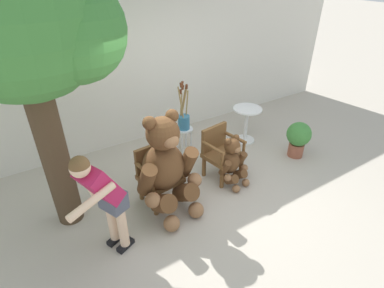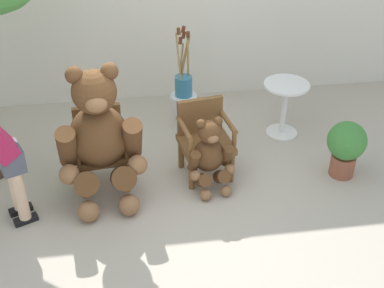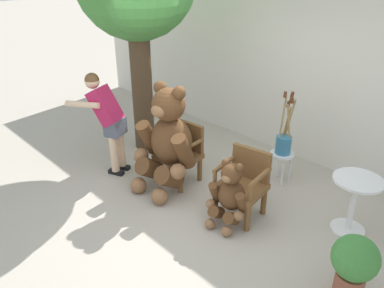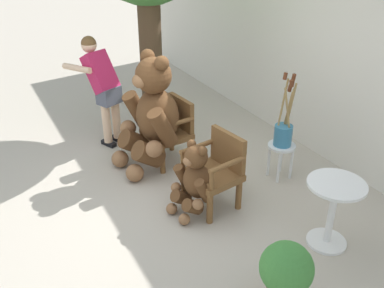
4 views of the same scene
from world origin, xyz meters
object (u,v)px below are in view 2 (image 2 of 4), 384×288
Objects in this scene: teddy_bear_large at (99,137)px; potted_plant at (346,145)px; wooden_chair_left at (101,145)px; white_stool at (184,102)px; round_side_table at (285,103)px; teddy_bear_small at (210,155)px; wooden_chair_right at (204,137)px; brush_bucket at (183,81)px.

teddy_bear_large is 2.23× the size of potted_plant.
white_stool is at bearing 44.00° from wooden_chair_left.
round_side_table reaches higher than white_stool.
teddy_bear_small is (1.15, -0.02, -0.32)m from teddy_bear_large.
teddy_bear_large is (-1.14, -0.26, 0.28)m from wooden_chair_right.
wooden_chair_left is 1.87× the size of white_stool.
wooden_chair_left is 0.38m from teddy_bear_large.
brush_bucket reaches higher than potted_plant.
wooden_chair_right is 1.20m from teddy_bear_large.
teddy_bear_small is at bearing -84.63° from brush_bucket.
brush_bucket is 2.13m from potted_plant.
wooden_chair_left is at bearing -135.89° from brush_bucket.
white_stool is at bearing 163.52° from round_side_table.
white_stool is (1.04, 1.01, -0.11)m from wooden_chair_left.
wooden_chair_right reaches higher than white_stool.
round_side_table is at bearing 115.16° from potted_plant.
wooden_chair_left and wooden_chair_right have the same top height.
brush_bucket reaches higher than round_side_table.
potted_plant is (0.44, -0.93, -0.05)m from round_side_table.
wooden_chair_right is at bearing 93.37° from teddy_bear_small.
wooden_chair_right is 1.29m from round_side_table.
teddy_bear_small is at bearing -139.69° from round_side_table.
brush_bucket reaches higher than teddy_bear_small.
brush_bucket is at bearing 89.13° from white_stool.
brush_bucket is at bearing 44.11° from wooden_chair_left.
round_side_table is (1.12, 0.65, -0.01)m from wooden_chair_right.
round_side_table is 1.06× the size of potted_plant.
potted_plant is at bearing -37.96° from white_stool.
white_stool is 0.50× the size of brush_bucket.
potted_plant is (1.66, -1.30, 0.04)m from white_stool.
brush_bucket is (-0.12, 1.30, 0.24)m from teddy_bear_small.
brush_bucket reaches higher than white_stool.
teddy_bear_large reaches higher than potted_plant.
white_stool is 0.68× the size of potted_plant.
wooden_chair_left is 1.01× the size of teddy_bear_small.
round_side_table is at bearing 30.08° from wooden_chair_right.
wooden_chair_right is 1.58m from potted_plant.
brush_bucket is (-0.11, 1.01, 0.20)m from wooden_chair_right.
round_side_table is (1.22, -0.37, -0.22)m from brush_bucket.
white_stool is 0.31m from brush_bucket.
round_side_table is (1.10, 0.93, 0.03)m from teddy_bear_small.
teddy_bear_large is 1.64m from brush_bucket.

